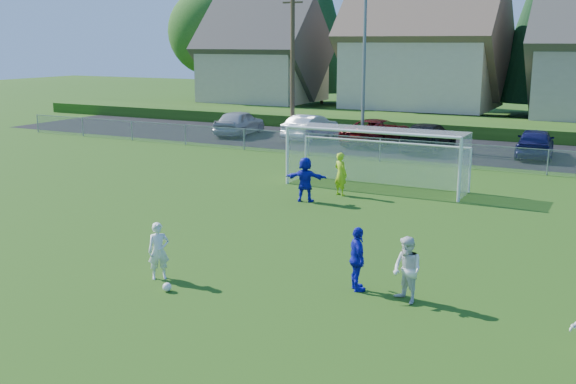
% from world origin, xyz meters
% --- Properties ---
extents(ground, '(160.00, 160.00, 0.00)m').
position_xyz_m(ground, '(0.00, 0.00, 0.00)').
color(ground, '#193D0C').
rests_on(ground, ground).
extents(asphalt_lot, '(60.00, 60.00, 0.00)m').
position_xyz_m(asphalt_lot, '(0.00, 27.50, 0.01)').
color(asphalt_lot, black).
rests_on(asphalt_lot, ground).
extents(grass_embankment, '(70.00, 6.00, 0.80)m').
position_xyz_m(grass_embankment, '(0.00, 35.00, 0.40)').
color(grass_embankment, '#1E420F').
rests_on(grass_embankment, ground).
extents(soccer_ball, '(0.22, 0.22, 0.22)m').
position_xyz_m(soccer_ball, '(-0.41, 2.37, 0.11)').
color(soccer_ball, white).
rests_on(soccer_ball, ground).
extents(player_white_a, '(0.63, 0.63, 1.48)m').
position_xyz_m(player_white_a, '(-1.14, 3.02, 0.74)').
color(player_white_a, white).
rests_on(player_white_a, ground).
extents(player_white_b, '(0.96, 0.91, 1.57)m').
position_xyz_m(player_white_b, '(4.97, 4.39, 0.78)').
color(player_white_b, white).
rests_on(player_white_b, ground).
extents(player_blue_a, '(0.87, 0.98, 1.60)m').
position_xyz_m(player_blue_a, '(3.67, 4.57, 0.80)').
color(player_blue_a, '#1318B9').
rests_on(player_blue_a, ground).
extents(player_blue_b, '(1.66, 0.86, 1.71)m').
position_xyz_m(player_blue_b, '(-1.54, 12.41, 0.85)').
color(player_blue_b, '#1318B9').
rests_on(player_blue_b, ground).
extents(goalkeeper, '(0.74, 0.63, 1.71)m').
position_xyz_m(goalkeeper, '(-0.75, 13.97, 0.85)').
color(goalkeeper, '#ADDF1A').
rests_on(goalkeeper, ground).
extents(car_a, '(2.43, 4.93, 1.62)m').
position_xyz_m(car_a, '(-13.43, 27.14, 0.81)').
color(car_a, '#A1A4A9').
rests_on(car_a, ground).
extents(car_b, '(1.91, 4.69, 1.51)m').
position_xyz_m(car_b, '(-8.52, 27.54, 0.76)').
color(car_b, silver).
rests_on(car_b, ground).
extents(car_c, '(3.08, 5.71, 1.52)m').
position_xyz_m(car_c, '(-4.07, 27.29, 0.76)').
color(car_c, '#50090B').
rests_on(car_c, ground).
extents(car_d, '(2.22, 5.29, 1.52)m').
position_xyz_m(car_d, '(-0.82, 26.53, 0.76)').
color(car_d, black).
rests_on(car_d, ground).
extents(car_e, '(2.19, 4.65, 1.54)m').
position_xyz_m(car_e, '(4.79, 26.89, 0.77)').
color(car_e, '#131443').
rests_on(car_e, ground).
extents(soccer_goal, '(7.42, 1.90, 2.50)m').
position_xyz_m(soccer_goal, '(0.00, 16.05, 1.63)').
color(soccer_goal, white).
rests_on(soccer_goal, ground).
extents(chainlink_fence, '(52.06, 0.06, 1.20)m').
position_xyz_m(chainlink_fence, '(0.00, 22.00, 0.63)').
color(chainlink_fence, gray).
rests_on(chainlink_fence, ground).
extents(streetlight, '(1.38, 0.18, 9.00)m').
position_xyz_m(streetlight, '(-4.45, 26.00, 4.84)').
color(streetlight, slate).
rests_on(streetlight, ground).
extents(utility_pole, '(1.60, 0.26, 10.00)m').
position_xyz_m(utility_pole, '(-9.50, 27.00, 5.15)').
color(utility_pole, '#473321').
rests_on(utility_pole, ground).
extents(houses_row, '(53.90, 11.45, 13.27)m').
position_xyz_m(houses_row, '(1.97, 42.46, 7.33)').
color(houses_row, tan).
rests_on(houses_row, ground).
extents(tree_row, '(65.98, 12.36, 13.80)m').
position_xyz_m(tree_row, '(1.04, 48.74, 6.91)').
color(tree_row, '#382616').
rests_on(tree_row, ground).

